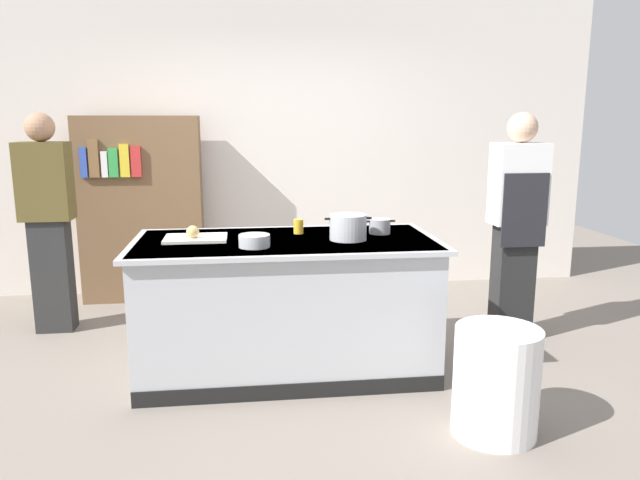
{
  "coord_description": "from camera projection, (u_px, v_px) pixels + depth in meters",
  "views": [
    {
      "loc": [
        -0.25,
        -3.81,
        1.67
      ],
      "look_at": [
        0.25,
        0.2,
        0.85
      ],
      "focal_mm": 33.57,
      "sensor_mm": 36.0,
      "label": 1
    }
  ],
  "objects": [
    {
      "name": "ground_plane",
      "position": [
        287.0,
        369.0,
        4.07
      ],
      "size": [
        10.0,
        10.0,
        0.0
      ],
      "primitive_type": "plane",
      "color": "slate"
    },
    {
      "name": "back_wall",
      "position": [
        270.0,
        137.0,
        5.82
      ],
      "size": [
        6.4,
        0.12,
        3.0
      ],
      "primitive_type": "cube",
      "color": "silver",
      "rests_on": "ground_plane"
    },
    {
      "name": "counter_island",
      "position": [
        287.0,
        303.0,
        3.98
      ],
      "size": [
        1.98,
        0.98,
        0.9
      ],
      "color": "#B7BABF",
      "rests_on": "ground_plane"
    },
    {
      "name": "cutting_board",
      "position": [
        196.0,
        238.0,
        3.88
      ],
      "size": [
        0.4,
        0.28,
        0.02
      ],
      "primitive_type": "cube",
      "color": "silver",
      "rests_on": "counter_island"
    },
    {
      "name": "onion",
      "position": [
        193.0,
        232.0,
        3.83
      ],
      "size": [
        0.08,
        0.08,
        0.08
      ],
      "primitive_type": "sphere",
      "color": "tan",
      "rests_on": "cutting_board"
    },
    {
      "name": "stock_pot",
      "position": [
        348.0,
        227.0,
        3.87
      ],
      "size": [
        0.31,
        0.24,
        0.16
      ],
      "color": "#B7BABF",
      "rests_on": "counter_island"
    },
    {
      "name": "sauce_pan",
      "position": [
        380.0,
        226.0,
        4.09
      ],
      "size": [
        0.21,
        0.14,
        0.1
      ],
      "color": "#99999E",
      "rests_on": "counter_island"
    },
    {
      "name": "mixing_bowl",
      "position": [
        254.0,
        241.0,
        3.66
      ],
      "size": [
        0.19,
        0.19,
        0.08
      ],
      "primitive_type": "cylinder",
      "color": "#B7BABF",
      "rests_on": "counter_island"
    },
    {
      "name": "juice_cup",
      "position": [
        298.0,
        226.0,
        4.08
      ],
      "size": [
        0.07,
        0.07,
        0.1
      ],
      "primitive_type": "cylinder",
      "color": "yellow",
      "rests_on": "counter_island"
    },
    {
      "name": "trash_bin",
      "position": [
        496.0,
        381.0,
        3.19
      ],
      "size": [
        0.45,
        0.45,
        0.59
      ],
      "primitive_type": "cylinder",
      "color": "white",
      "rests_on": "ground_plane"
    },
    {
      "name": "person_chef",
      "position": [
        516.0,
        222.0,
        4.47
      ],
      "size": [
        0.38,
        0.25,
        1.72
      ],
      "rotation": [
        0.0,
        0.0,
        1.45
      ],
      "color": "#262626",
      "rests_on": "ground_plane"
    },
    {
      "name": "person_guest",
      "position": [
        48.0,
        218.0,
        4.66
      ],
      "size": [
        0.38,
        0.24,
        1.72
      ],
      "rotation": [
        0.0,
        0.0,
        -1.62
      ],
      "color": "#2A2A2A",
      "rests_on": "ground_plane"
    },
    {
      "name": "bookshelf",
      "position": [
        141.0,
        209.0,
        5.5
      ],
      "size": [
        1.1,
        0.31,
        1.7
      ],
      "color": "brown",
      "rests_on": "ground_plane"
    }
  ]
}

